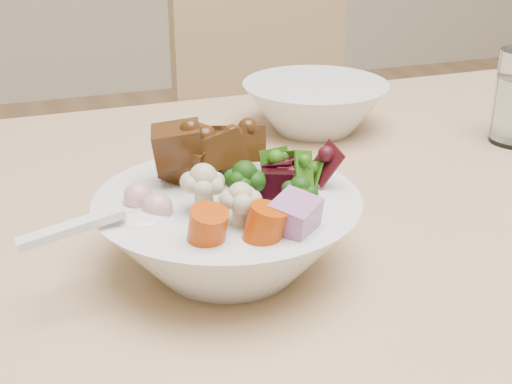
% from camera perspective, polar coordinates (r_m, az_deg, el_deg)
% --- Properties ---
extents(chair_far, '(0.40, 0.40, 0.77)m').
position_cam_1_polar(chair_far, '(1.35, 2.47, 0.86)').
color(chair_far, tan).
rests_on(chair_far, ground).
extents(food_bowl, '(0.20, 0.20, 0.11)m').
position_cam_1_polar(food_bowl, '(0.55, -2.15, -2.78)').
color(food_bowl, silver).
rests_on(food_bowl, dining_table).
extents(soup_spoon, '(0.11, 0.03, 0.02)m').
position_cam_1_polar(soup_spoon, '(0.50, -10.42, -2.47)').
color(soup_spoon, silver).
rests_on(soup_spoon, food_bowl).
extents(side_bowl, '(0.17, 0.17, 0.06)m').
position_cam_1_polar(side_bowl, '(0.85, 4.73, 6.83)').
color(side_bowl, silver).
rests_on(side_bowl, dining_table).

